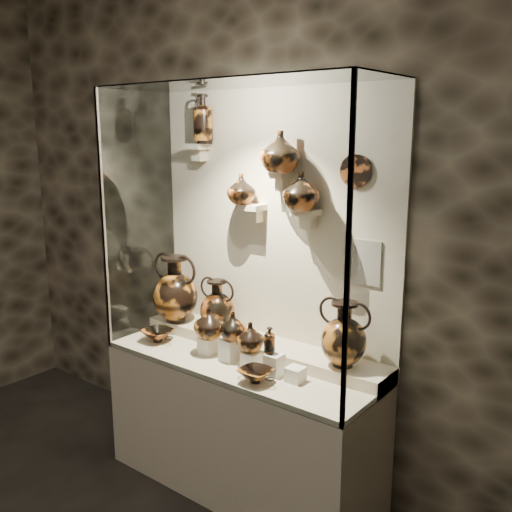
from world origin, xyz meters
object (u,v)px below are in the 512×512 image
at_px(jug_c, 251,337).
at_px(ovoid_vase_b, 281,152).
at_px(jug_b, 233,326).
at_px(ovoid_vase_c, 301,191).
at_px(kylix_left, 158,334).
at_px(amphora_mid, 217,305).
at_px(lekythos_small, 270,339).
at_px(ovoid_vase_a, 242,189).
at_px(amphora_right, 344,334).
at_px(kylix_right, 256,374).
at_px(amphora_left, 176,289).
at_px(jug_a, 210,323).
at_px(lekythos_tall, 203,116).

xyz_separation_m(jug_c, ovoid_vase_b, (0.04, 0.21, 1.03)).
bearing_deg(jug_b, jug_c, 15.71).
bearing_deg(ovoid_vase_c, kylix_left, -142.31).
height_order(jug_c, ovoid_vase_c, ovoid_vase_c).
relative_size(amphora_mid, lekythos_small, 1.95).
relative_size(kylix_left, ovoid_vase_a, 1.36).
distance_m(amphora_mid, lekythos_small, 0.61).
xyz_separation_m(lekythos_small, ovoid_vase_b, (-0.11, 0.23, 1.00)).
height_order(lekythos_small, ovoid_vase_c, ovoid_vase_c).
relative_size(amphora_right, jug_b, 2.22).
bearing_deg(ovoid_vase_b, jug_c, -98.13).
xyz_separation_m(kylix_left, ovoid_vase_a, (0.45, 0.30, 0.93)).
xyz_separation_m(lekythos_small, ovoid_vase_a, (-0.41, 0.26, 0.77)).
bearing_deg(jug_c, kylix_right, -60.17).
bearing_deg(jug_b, ovoid_vase_c, 51.59).
distance_m(jug_b, jug_c, 0.13).
relative_size(amphora_left, ovoid_vase_a, 2.48).
bearing_deg(amphora_left, amphora_right, 18.31).
xyz_separation_m(amphora_mid, ovoid_vase_c, (0.60, 0.03, 0.76)).
relative_size(jug_a, kylix_left, 0.79).
xyz_separation_m(amphora_left, ovoid_vase_c, (0.93, 0.08, 0.70)).
height_order(kylix_right, ovoid_vase_b, ovoid_vase_b).
height_order(jug_b, lekythos_small, jug_b).
height_order(kylix_left, lekythos_tall, lekythos_tall).
relative_size(jug_a, kylix_right, 0.85).
relative_size(jug_c, ovoid_vase_c, 0.79).
distance_m(jug_a, ovoid_vase_b, 1.09).
height_order(jug_b, ovoid_vase_c, ovoid_vase_c).
height_order(jug_c, lekythos_tall, lekythos_tall).
bearing_deg(ovoid_vase_b, kylix_right, -69.28).
bearing_deg(ovoid_vase_a, kylix_right, -68.41).
relative_size(jug_b, ovoid_vase_a, 0.91).
xyz_separation_m(amphora_right, jug_a, (-0.80, -0.19, -0.05)).
distance_m(lekythos_tall, ovoid_vase_c, 0.85).
bearing_deg(jug_a, amphora_right, -3.73).
distance_m(amphora_right, ovoid_vase_b, 1.05).
height_order(amphora_mid, ovoid_vase_c, ovoid_vase_c).
bearing_deg(lekythos_small, amphora_mid, 148.52).
bearing_deg(ovoid_vase_b, jug_a, -143.20).
relative_size(kylix_right, lekythos_tall, 0.68).
distance_m(amphora_mid, ovoid_vase_c, 0.97).
height_order(jug_c, kylix_right, jug_c).
distance_m(lekythos_tall, ovoid_vase_a, 0.53).
relative_size(jug_c, lekythos_tall, 0.51).
height_order(amphora_right, jug_b, amphora_right).
bearing_deg(amphora_left, kylix_right, -1.60).
xyz_separation_m(ovoid_vase_b, ovoid_vase_c, (0.14, 0.01, -0.21)).
xyz_separation_m(kylix_right, ovoid_vase_a, (-0.41, 0.39, 0.93)).
xyz_separation_m(amphora_right, jug_b, (-0.62, -0.18, -0.04)).
bearing_deg(amphora_right, jug_c, -171.92).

